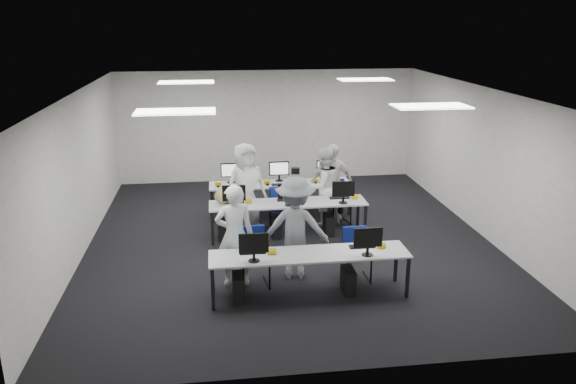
{
  "coord_description": "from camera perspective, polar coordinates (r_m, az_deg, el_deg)",
  "views": [
    {
      "loc": [
        -1.42,
        -10.54,
        4.34
      ],
      "look_at": [
        -0.02,
        0.05,
        1.0
      ],
      "focal_mm": 35.0,
      "sensor_mm": 36.0,
      "label": 1
    }
  ],
  "objects": [
    {
      "name": "chair_1",
      "position": [
        9.8,
        6.94,
        -7.23
      ],
      "size": [
        0.44,
        0.48,
        0.9
      ],
      "rotation": [
        0.0,
        0.0,
        0.0
      ],
      "color": "navy",
      "rests_on": "ground"
    },
    {
      "name": "desk_front",
      "position": [
        9.04,
        2.19,
        -6.54
      ],
      "size": [
        3.2,
        0.7,
        0.73
      ],
      "color": "#B9BBBE",
      "rests_on": "ground"
    },
    {
      "name": "student_0",
      "position": [
        9.36,
        -5.44,
        -4.41
      ],
      "size": [
        0.65,
        0.43,
        1.76
      ],
      "primitive_type": "imported",
      "rotation": [
        0.0,
        0.0,
        3.16
      ],
      "color": "beige",
      "rests_on": "ground"
    },
    {
      "name": "equipment_front",
      "position": [
        9.13,
        0.98,
        -8.51
      ],
      "size": [
        2.51,
        0.41,
        1.19
      ],
      "color": "#0B4B96",
      "rests_on": "desk_front"
    },
    {
      "name": "equipment_mid",
      "position": [
        11.5,
        -0.92,
        -2.89
      ],
      "size": [
        2.91,
        0.41,
        1.19
      ],
      "color": "white",
      "rests_on": "desk_mid"
    },
    {
      "name": "chair_3",
      "position": [
        12.09,
        -0.92,
        -2.32
      ],
      "size": [
        0.45,
        0.48,
        0.84
      ],
      "rotation": [
        0.0,
        0.0,
        -0.08
      ],
      "color": "navy",
      "rests_on": "ground"
    },
    {
      "name": "chair_7",
      "position": [
        12.64,
        4.53,
        -1.47
      ],
      "size": [
        0.49,
        0.52,
        0.85
      ],
      "rotation": [
        0.0,
        0.0,
        -0.17
      ],
      "color": "navy",
      "rests_on": "ground"
    },
    {
      "name": "chair_6",
      "position": [
        12.31,
        -0.93,
        -1.96
      ],
      "size": [
        0.44,
        0.47,
        0.85
      ],
      "rotation": [
        0.0,
        0.0,
        -0.06
      ],
      "color": "navy",
      "rests_on": "ground"
    },
    {
      "name": "chair_5",
      "position": [
        12.17,
        -5.79,
        -2.16
      ],
      "size": [
        0.45,
        0.49,
        0.92
      ],
      "rotation": [
        0.0,
        0.0,
        -0.0
      ],
      "color": "navy",
      "rests_on": "ground"
    },
    {
      "name": "chair_4",
      "position": [
        12.38,
        5.09,
        -1.78
      ],
      "size": [
        0.54,
        0.57,
        0.93
      ],
      "rotation": [
        0.0,
        0.0,
        0.19
      ],
      "color": "navy",
      "rests_on": "ground"
    },
    {
      "name": "ceiling_panels",
      "position": [
        10.72,
        0.16,
        10.1
      ],
      "size": [
        5.2,
        4.6,
        0.02
      ],
      "color": "white",
      "rests_on": "room"
    },
    {
      "name": "student_2",
      "position": [
        11.92,
        -4.3,
        0.63
      ],
      "size": [
        1.05,
        0.88,
        1.84
      ],
      "primitive_type": "imported",
      "rotation": [
        0.0,
        0.0,
        0.39
      ],
      "color": "beige",
      "rests_on": "ground"
    },
    {
      "name": "equipment_back",
      "position": [
        12.89,
        0.03,
        -0.62
      ],
      "size": [
        2.91,
        0.41,
        1.19
      ],
      "color": "white",
      "rests_on": "desk_back"
    },
    {
      "name": "student_1",
      "position": [
        12.07,
        3.58,
        0.56
      ],
      "size": [
        1.02,
        0.92,
        1.72
      ],
      "primitive_type": "imported",
      "rotation": [
        0.0,
        0.0,
        3.53
      ],
      "color": "beige",
      "rests_on": "ground"
    },
    {
      "name": "student_3",
      "position": [
        12.39,
        4.41,
        0.99
      ],
      "size": [
        1.08,
        0.65,
        1.72
      ],
      "primitive_type": "imported",
      "rotation": [
        0.0,
        0.0,
        0.25
      ],
      "color": "beige",
      "rests_on": "ground"
    },
    {
      "name": "desk_back",
      "position": [
        12.76,
        -0.81,
        0.69
      ],
      "size": [
        3.2,
        0.7,
        0.73
      ],
      "color": "#B9BBBE",
      "rests_on": "ground"
    },
    {
      "name": "photographer",
      "position": [
        9.57,
        0.73,
        -3.69
      ],
      "size": [
        1.25,
        0.84,
        1.81
      ],
      "primitive_type": "imported",
      "rotation": [
        0.0,
        0.0,
        2.99
      ],
      "color": "slate",
      "rests_on": "ground"
    },
    {
      "name": "dslr_camera",
      "position": [
        9.44,
        0.76,
        2.17
      ],
      "size": [
        0.17,
        0.2,
        0.1
      ],
      "primitive_type": "cube",
      "rotation": [
        0.0,
        0.0,
        2.99
      ],
      "color": "black",
      "rests_on": "photographer"
    },
    {
      "name": "chair_0",
      "position": [
        9.55,
        -3.49,
        -7.65
      ],
      "size": [
        0.53,
        0.57,
        0.98
      ],
      "rotation": [
        0.0,
        0.0,
        0.11
      ],
      "color": "navy",
      "rests_on": "ground"
    },
    {
      "name": "chair_2",
      "position": [
        12.0,
        -5.31,
        -2.61
      ],
      "size": [
        0.51,
        0.53,
        0.82
      ],
      "rotation": [
        0.0,
        0.0,
        0.3
      ],
      "color": "navy",
      "rests_on": "ground"
    },
    {
      "name": "desk_mid",
      "position": [
        11.43,
        0.01,
        -1.3
      ],
      "size": [
        3.2,
        0.7,
        0.73
      ],
      "color": "#B9BBBE",
      "rests_on": "ground"
    },
    {
      "name": "handbag",
      "position": [
        11.39,
        -6.52,
        -0.36
      ],
      "size": [
        0.47,
        0.39,
        0.33
      ],
      "primitive_type": "ellipsoid",
      "rotation": [
        0.0,
        0.0,
        0.41
      ],
      "color": "#A58555",
      "rests_on": "desk_mid"
    },
    {
      "name": "room",
      "position": [
        11.01,
        0.15,
        2.41
      ],
      "size": [
        9.0,
        9.02,
        3.0
      ],
      "color": "black",
      "rests_on": "ground"
    }
  ]
}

